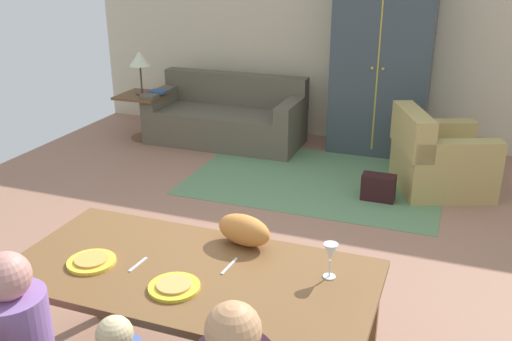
{
  "coord_description": "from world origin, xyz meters",
  "views": [
    {
      "loc": [
        1.33,
        -3.51,
        2.27
      ],
      "look_at": [
        0.06,
        -0.1,
        0.85
      ],
      "focal_mm": 39.69,
      "sensor_mm": 36.0,
      "label": 1
    }
  ],
  "objects_px": {
    "cat": "(244,230)",
    "armchair": "(438,159)",
    "side_table": "(143,110)",
    "handbag": "(378,188)",
    "plate_near_man": "(92,262)",
    "couch": "(227,118)",
    "table_lamp": "(140,60)",
    "armoire": "(382,64)",
    "book_upper": "(158,92)",
    "book_lower": "(151,95)",
    "dining_table": "(192,282)",
    "plate_near_child": "(174,287)",
    "wine_glass": "(330,254)"
  },
  "relations": [
    {
      "from": "armchair",
      "to": "armoire",
      "type": "xyz_separation_m",
      "value": [
        -0.77,
        0.99,
        0.73
      ]
    },
    {
      "from": "armoire",
      "to": "book_lower",
      "type": "xyz_separation_m",
      "value": [
        -2.71,
        -0.62,
        -0.46
      ]
    },
    {
      "from": "plate_near_child",
      "to": "handbag",
      "type": "bearing_deg",
      "value": 80.31
    },
    {
      "from": "cat",
      "to": "couch",
      "type": "height_order",
      "value": "cat"
    },
    {
      "from": "table_lamp",
      "to": "wine_glass",
      "type": "bearing_deg",
      "value": -48.07
    },
    {
      "from": "armoire",
      "to": "side_table",
      "type": "height_order",
      "value": "armoire"
    },
    {
      "from": "cat",
      "to": "handbag",
      "type": "distance_m",
      "value": 2.69
    },
    {
      "from": "cat",
      "to": "table_lamp",
      "type": "xyz_separation_m",
      "value": [
        -2.75,
        3.47,
        0.16
      ]
    },
    {
      "from": "plate_near_man",
      "to": "couch",
      "type": "relative_size",
      "value": 0.13
    },
    {
      "from": "wine_glass",
      "to": "armchair",
      "type": "height_order",
      "value": "wine_glass"
    },
    {
      "from": "couch",
      "to": "book_lower",
      "type": "xyz_separation_m",
      "value": [
        -0.89,
        -0.3,
        0.29
      ]
    },
    {
      "from": "armchair",
      "to": "wine_glass",
      "type": "bearing_deg",
      "value": -96.36
    },
    {
      "from": "plate_near_man",
      "to": "side_table",
      "type": "height_order",
      "value": "plate_near_man"
    },
    {
      "from": "wine_glass",
      "to": "book_upper",
      "type": "distance_m",
      "value": 4.8
    },
    {
      "from": "book_upper",
      "to": "armchair",
      "type": "bearing_deg",
      "value": -7.74
    },
    {
      "from": "dining_table",
      "to": "couch",
      "type": "relative_size",
      "value": 0.98
    },
    {
      "from": "side_table",
      "to": "book_lower",
      "type": "distance_m",
      "value": 0.27
    },
    {
      "from": "side_table",
      "to": "table_lamp",
      "type": "height_order",
      "value": "table_lamp"
    },
    {
      "from": "dining_table",
      "to": "couch",
      "type": "distance_m",
      "value": 4.38
    },
    {
      "from": "couch",
      "to": "book_upper",
      "type": "distance_m",
      "value": 0.92
    },
    {
      "from": "couch",
      "to": "wine_glass",
      "type": "bearing_deg",
      "value": -60.24
    },
    {
      "from": "dining_table",
      "to": "cat",
      "type": "relative_size",
      "value": 5.82
    },
    {
      "from": "plate_near_man",
      "to": "handbag",
      "type": "relative_size",
      "value": 0.78
    },
    {
      "from": "dining_table",
      "to": "cat",
      "type": "bearing_deg",
      "value": 66.82
    },
    {
      "from": "plate_near_man",
      "to": "plate_near_child",
      "type": "distance_m",
      "value": 0.52
    },
    {
      "from": "cat",
      "to": "handbag",
      "type": "xyz_separation_m",
      "value": [
        0.38,
        2.57,
        -0.71
      ]
    },
    {
      "from": "couch",
      "to": "armchair",
      "type": "xyz_separation_m",
      "value": [
        2.59,
        -0.68,
        0.02
      ]
    },
    {
      "from": "plate_near_man",
      "to": "couch",
      "type": "height_order",
      "value": "couch"
    },
    {
      "from": "couch",
      "to": "book_lower",
      "type": "distance_m",
      "value": 0.98
    },
    {
      "from": "plate_near_child",
      "to": "side_table",
      "type": "relative_size",
      "value": 0.43
    },
    {
      "from": "armoire",
      "to": "wine_glass",
      "type": "bearing_deg",
      "value": -84.45
    },
    {
      "from": "couch",
      "to": "plate_near_child",
      "type": "bearing_deg",
      "value": -69.9
    },
    {
      "from": "armchair",
      "to": "table_lamp",
      "type": "relative_size",
      "value": 2.07
    },
    {
      "from": "plate_near_child",
      "to": "armoire",
      "type": "xyz_separation_m",
      "value": [
        0.26,
        4.57,
        0.28
      ]
    },
    {
      "from": "armchair",
      "to": "dining_table",
      "type": "bearing_deg",
      "value": -106.85
    },
    {
      "from": "couch",
      "to": "armchair",
      "type": "height_order",
      "value": "same"
    },
    {
      "from": "side_table",
      "to": "book_upper",
      "type": "xyz_separation_m",
      "value": [
        0.2,
        0.04,
        0.24
      ]
    },
    {
      "from": "side_table",
      "to": "book_lower",
      "type": "bearing_deg",
      "value": -16.47
    },
    {
      "from": "cat",
      "to": "armchair",
      "type": "xyz_separation_m",
      "value": [
        0.88,
        3.05,
        -0.53
      ]
    },
    {
      "from": "plate_near_child",
      "to": "dining_table",
      "type": "bearing_deg",
      "value": 90.0
    },
    {
      "from": "dining_table",
      "to": "book_lower",
      "type": "distance_m",
      "value": 4.5
    },
    {
      "from": "side_table",
      "to": "handbag",
      "type": "relative_size",
      "value": 1.81
    },
    {
      "from": "cat",
      "to": "wine_glass",
      "type": "bearing_deg",
      "value": -5.55
    },
    {
      "from": "dining_table",
      "to": "plate_near_child",
      "type": "relative_size",
      "value": 7.45
    },
    {
      "from": "wine_glass",
      "to": "cat",
      "type": "relative_size",
      "value": 0.58
    },
    {
      "from": "armoire",
      "to": "handbag",
      "type": "bearing_deg",
      "value": -79.71
    },
    {
      "from": "handbag",
      "to": "dining_table",
      "type": "bearing_deg",
      "value": -100.27
    },
    {
      "from": "dining_table",
      "to": "plate_near_child",
      "type": "distance_m",
      "value": 0.2
    },
    {
      "from": "armoire",
      "to": "book_upper",
      "type": "distance_m",
      "value": 2.74
    },
    {
      "from": "dining_table",
      "to": "armoire",
      "type": "distance_m",
      "value": 4.41
    }
  ]
}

